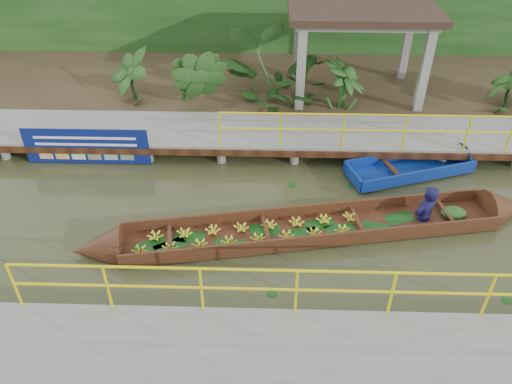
{
  "coord_description": "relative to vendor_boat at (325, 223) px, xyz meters",
  "views": [
    {
      "loc": [
        0.3,
        -8.81,
        7.49
      ],
      "look_at": [
        0.02,
        0.5,
        0.6
      ],
      "focal_mm": 35.0,
      "sensor_mm": 36.0,
      "label": 1
    }
  ],
  "objects": [
    {
      "name": "pavilion",
      "position": [
        1.4,
        6.46,
        2.57
      ],
      "size": [
        4.4,
        3.0,
        3.0
      ],
      "color": "slate",
      "rests_on": "ground"
    },
    {
      "name": "land_strip",
      "position": [
        -1.6,
        7.66,
        -0.02
      ],
      "size": [
        30.0,
        8.0,
        0.45
      ],
      "primitive_type": "cube",
      "color": "#36281B",
      "rests_on": "ground"
    },
    {
      "name": "vendor_boat",
      "position": [
        0.0,
        0.0,
        0.0
      ],
      "size": [
        10.51,
        2.87,
        2.25
      ],
      "rotation": [
        0.0,
        0.0,
        0.18
      ],
      "color": "#39190F",
      "rests_on": "ground"
    },
    {
      "name": "moored_blue_boat",
      "position": [
        3.3,
        2.71,
        -0.08
      ],
      "size": [
        3.99,
        2.17,
        0.93
      ],
      "rotation": [
        0.0,
        0.0,
        0.32
      ],
      "color": "navy",
      "rests_on": "ground"
    },
    {
      "name": "tropical_plants",
      "position": [
        0.65,
        5.46,
        1.02
      ],
      "size": [
        14.31,
        1.31,
        1.63
      ],
      "color": "#163C13",
      "rests_on": "ground"
    },
    {
      "name": "near_dock",
      "position": [
        -0.6,
        -4.03,
        0.06
      ],
      "size": [
        18.0,
        2.4,
        1.73
      ],
      "color": "slate",
      "rests_on": "ground"
    },
    {
      "name": "foliage_backdrop",
      "position": [
        -1.6,
        10.16,
        1.75
      ],
      "size": [
        30.0,
        0.8,
        4.0
      ],
      "primitive_type": "cube",
      "color": "#163C13",
      "rests_on": "ground"
    },
    {
      "name": "far_dock",
      "position": [
        -1.58,
        3.59,
        0.23
      ],
      "size": [
        16.0,
        2.06,
        1.66
      ],
      "color": "slate",
      "rests_on": "ground"
    },
    {
      "name": "ground",
      "position": [
        -1.6,
        0.16,
        -0.25
      ],
      "size": [
        80.0,
        80.0,
        0.0
      ],
      "primitive_type": "plane",
      "color": "#33351A",
      "rests_on": "ground"
    },
    {
      "name": "blue_banner",
      "position": [
        -6.17,
        2.64,
        0.31
      ],
      "size": [
        3.36,
        0.04,
        1.05
      ],
      "color": "navy",
      "rests_on": "ground"
    }
  ]
}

